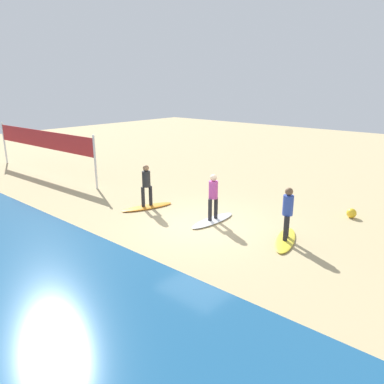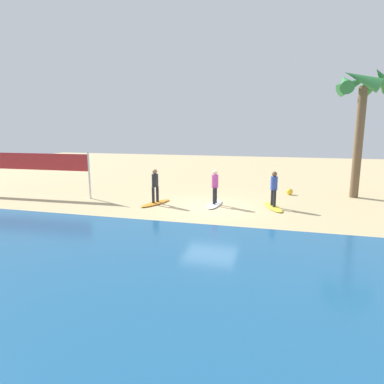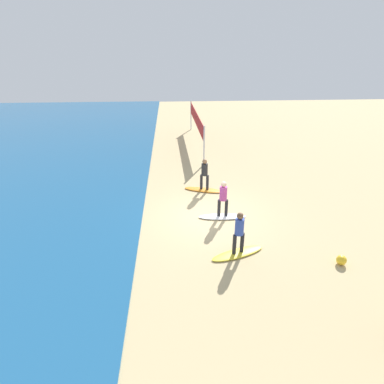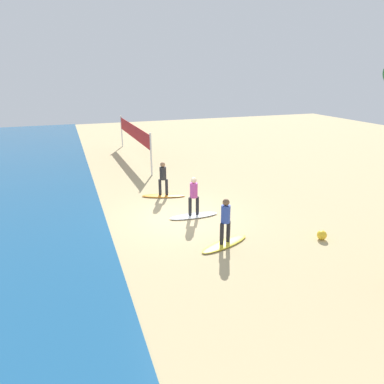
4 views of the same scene
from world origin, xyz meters
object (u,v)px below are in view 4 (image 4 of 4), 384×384
(surfboard_orange, at_px, (164,196))
(beach_ball, at_px, (322,235))
(surfboard_white, at_px, (194,216))
(volleyball_net, at_px, (134,133))
(surfer_white, at_px, (194,194))
(surfboard_yellow, at_px, (225,244))
(surfer_orange, at_px, (163,176))
(surfer_yellow, at_px, (226,218))

(surfboard_orange, xyz_separation_m, beach_ball, (-6.45, -4.17, 0.13))
(surfboard_white, relative_size, volleyball_net, 0.23)
(surfer_white, bearing_deg, surfboard_yellow, -176.82)
(volleyball_net, bearing_deg, surfer_white, -178.52)
(surfboard_orange, height_order, volleyball_net, volleyball_net)
(surfboard_yellow, relative_size, surfboard_white, 1.00)
(surfboard_white, height_order, surfer_orange, surfer_orange)
(surfer_white, bearing_deg, surfer_orange, 10.18)
(surfboard_orange, bearing_deg, surfer_yellow, 115.12)
(surfboard_yellow, bearing_deg, surfer_orange, -103.64)
(surfboard_yellow, height_order, beach_ball, beach_ball)
(surfer_white, bearing_deg, surfer_yellow, -176.82)
(surfboard_white, bearing_deg, surfboard_yellow, 94.94)
(surfboard_white, bearing_deg, surfer_yellow, 94.94)
(surfer_yellow, relative_size, surfer_orange, 1.00)
(surfboard_white, xyz_separation_m, surfer_orange, (2.88, 0.52, 0.99))
(surfboard_orange, distance_m, surfer_orange, 0.99)
(surfboard_orange, distance_m, volleyball_net, 8.53)
(surfer_yellow, relative_size, surfer_white, 1.00)
(surfboard_yellow, bearing_deg, surfer_yellow, -20.42)
(surfer_yellow, bearing_deg, surfboard_white, 3.18)
(surfboard_white, xyz_separation_m, surfboard_orange, (2.88, 0.52, 0.00))
(surfboard_yellow, bearing_deg, volleyball_net, -108.60)
(beach_ball, bearing_deg, surfboard_yellow, 77.03)
(surfboard_orange, bearing_deg, surfboard_yellow, 115.12)
(surfer_white, distance_m, beach_ball, 5.18)
(surfer_yellow, xyz_separation_m, surfboard_white, (2.76, 0.15, -0.99))
(surfboard_white, distance_m, surfboard_orange, 2.93)
(beach_ball, bearing_deg, surfer_orange, 32.89)
(volleyball_net, bearing_deg, surfboard_orange, 178.44)
(surfboard_white, relative_size, surfer_white, 1.28)
(surfer_yellow, bearing_deg, surfer_white, 3.18)
(surfer_yellow, height_order, surfboard_white, surfer_yellow)
(surfboard_orange, relative_size, beach_ball, 5.96)
(volleyball_net, height_order, beach_ball, volleyball_net)
(beach_ball, bearing_deg, surfer_yellow, 77.03)
(surfer_yellow, distance_m, surfer_orange, 5.68)
(volleyball_net, xyz_separation_m, beach_ball, (-14.79, -3.94, -1.61))
(surfboard_orange, bearing_deg, surfboard_white, 118.52)
(surfer_yellow, distance_m, surfer_white, 2.76)
(surfboard_white, height_order, surfboard_orange, same)
(surfboard_yellow, bearing_deg, surfer_white, -107.24)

